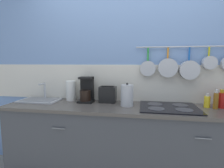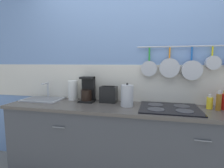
{
  "view_description": "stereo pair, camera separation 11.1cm",
  "coord_description": "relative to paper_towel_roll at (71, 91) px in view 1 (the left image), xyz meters",
  "views": [
    {
      "loc": [
        0.15,
        -1.89,
        1.41
      ],
      "look_at": [
        -0.18,
        0.0,
        1.17
      ],
      "focal_mm": 28.0,
      "sensor_mm": 36.0,
      "label": 1
    },
    {
      "loc": [
        0.26,
        -1.87,
        1.41
      ],
      "look_at": [
        -0.18,
        0.0,
        1.17
      ],
      "focal_mm": 28.0,
      "sensor_mm": 36.0,
      "label": 2
    }
  ],
  "objects": [
    {
      "name": "bottle_olive_oil",
      "position": [
        1.74,
        -0.09,
        -0.04
      ],
      "size": [
        0.07,
        0.07,
        0.2
      ],
      "color": "red",
      "rests_on": "countertop"
    },
    {
      "name": "paper_towel_roll",
      "position": [
        0.0,
        0.0,
        0.0
      ],
      "size": [
        0.12,
        0.12,
        0.25
      ],
      "color": "white",
      "rests_on": "countertop"
    },
    {
      "name": "cabinet_base",
      "position": [
        0.75,
        -0.2,
        -0.6
      ],
      "size": [
        2.79,
        0.55,
        0.88
      ],
      "color": "#3F4247",
      "rests_on": "ground_plane"
    },
    {
      "name": "toaster",
      "position": [
        0.49,
        -0.03,
        -0.03
      ],
      "size": [
        0.22,
        0.14,
        0.2
      ],
      "color": "black",
      "rests_on": "countertop"
    },
    {
      "name": "bottle_cooking_wine",
      "position": [
        1.67,
        -0.13,
        -0.03
      ],
      "size": [
        0.05,
        0.05,
        0.21
      ],
      "color": "#8C5919",
      "rests_on": "countertop"
    },
    {
      "name": "countertop",
      "position": [
        0.75,
        -0.2,
        -0.14
      ],
      "size": [
        2.83,
        0.57,
        0.03
      ],
      "color": "#4C4742",
      "rests_on": "cabinet_base"
    },
    {
      "name": "cooktop",
      "position": [
        1.19,
        -0.18,
        -0.12
      ],
      "size": [
        0.61,
        0.5,
        0.01
      ],
      "color": "black",
      "rests_on": "countertop"
    },
    {
      "name": "coffee_maker",
      "position": [
        0.22,
        -0.05,
        0.0
      ],
      "size": [
        0.18,
        0.18,
        0.31
      ],
      "color": "black",
      "rests_on": "countertop"
    },
    {
      "name": "bottle_sesame_oil",
      "position": [
        1.6,
        -0.08,
        -0.06
      ],
      "size": [
        0.06,
        0.06,
        0.15
      ],
      "color": "yellow",
      "rests_on": "countertop"
    },
    {
      "name": "kettle",
      "position": [
        0.74,
        -0.17,
        -0.01
      ],
      "size": [
        0.14,
        0.14,
        0.26
      ],
      "color": "#B7BABF",
      "rests_on": "countertop"
    },
    {
      "name": "wall_back",
      "position": [
        0.76,
        0.12,
        0.23
      ],
      "size": [
        7.2,
        0.16,
        2.6
      ],
      "color": "#7293C6",
      "rests_on": "ground_plane"
    },
    {
      "name": "sink_basin",
      "position": [
        -0.38,
        -0.09,
        -0.11
      ],
      "size": [
        0.49,
        0.32,
        0.22
      ],
      "color": "#B7BABF",
      "rests_on": "countertop"
    }
  ]
}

